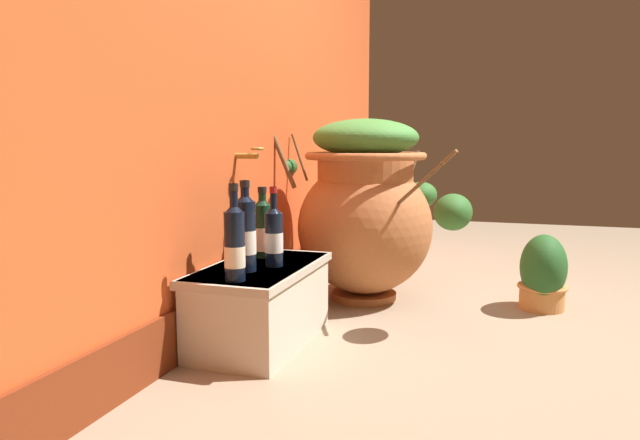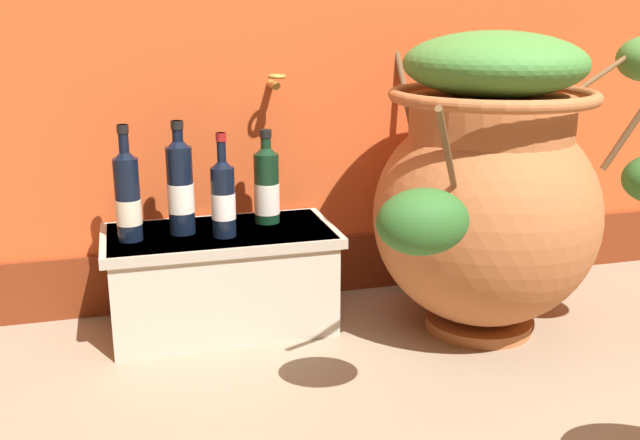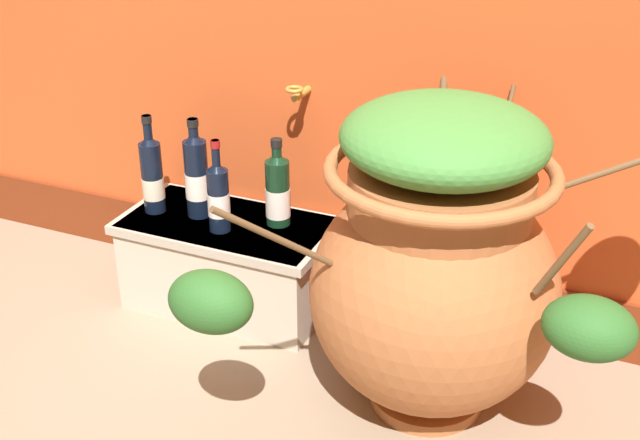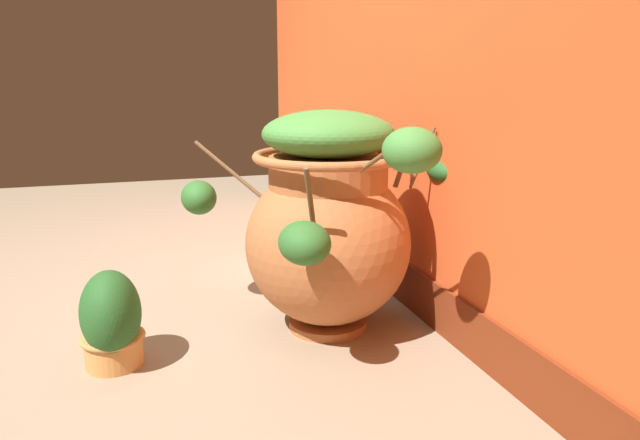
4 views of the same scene
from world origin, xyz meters
TOP-DOWN VIEW (x-y plane):
  - ground_plane at (0.00, 0.00)m, footprint 7.00×7.00m
  - back_wall at (-0.00, 1.20)m, footprint 4.40×0.33m
  - terracotta_urn at (0.36, 0.67)m, footprint 1.17×1.13m
  - stone_ledge at (-0.41, 0.90)m, footprint 0.69×0.37m
  - wine_bottle_left at (-0.25, 0.96)m, footprint 0.08×0.08m
  - wine_bottle_middle at (-0.66, 0.88)m, footprint 0.07×0.07m
  - wine_bottle_right at (-0.51, 0.91)m, footprint 0.08×0.08m
  - wine_bottle_back at (-0.40, 0.85)m, footprint 0.07×0.07m
  - potted_shrub at (0.43, -0.16)m, footprint 0.30×0.23m

SIDE VIEW (x-z plane):
  - ground_plane at x=0.00m, z-range 0.00..0.00m
  - stone_ledge at x=-0.41m, z-range 0.01..0.32m
  - potted_shrub at x=0.43m, z-range -0.01..0.35m
  - wine_bottle_left at x=-0.25m, z-range 0.28..0.57m
  - wine_bottle_back at x=-0.40m, z-range 0.28..0.58m
  - wine_bottle_middle at x=-0.66m, z-range 0.28..0.61m
  - wine_bottle_right at x=-0.51m, z-range 0.29..0.62m
  - terracotta_urn at x=0.36m, z-range 0.01..0.90m
  - back_wall at x=0.00m, z-range -0.01..2.59m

